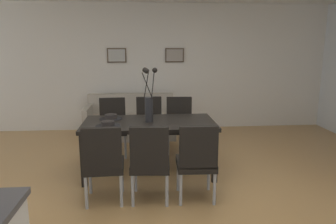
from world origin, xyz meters
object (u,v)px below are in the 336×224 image
dining_chair_mid_right (179,122)px  sofa (131,122)px  dining_table (149,127)px  dining_chair_far_left (150,160)px  dining_chair_mid_left (197,159)px  bowl_near_left (108,123)px  dining_chair_near_right (113,124)px  dining_chair_near_left (103,161)px  bowl_near_right (111,116)px  framed_picture_left (117,55)px  centerpiece_vase (149,101)px  dining_chair_far_right (149,122)px  framed_picture_center (175,55)px

dining_chair_mid_right → sofa: (-0.84, 1.05, -0.23)m
dining_table → sofa: bearing=99.7°
dining_chair_far_left → dining_chair_mid_left: same height
bowl_near_left → dining_chair_mid_right: bearing=44.5°
dining_chair_near_right → dining_chair_mid_left: (1.09, -1.72, 0.00)m
dining_chair_near_left → sofa: size_ratio=0.54×
dining_chair_near_left → bowl_near_right: dining_chair_near_left is taller
bowl_near_left → framed_picture_left: (-0.05, 2.61, 0.78)m
centerpiece_vase → dining_chair_mid_left: bearing=-59.7°
dining_chair_mid_right → dining_table: bearing=-121.8°
dining_chair_mid_left → dining_chair_mid_right: 1.72m
dining_chair_mid_left → framed_picture_left: framed_picture_left is taller
dining_chair_near_left → bowl_near_right: (-0.01, 1.06, 0.27)m
dining_chair_far_right → framed_picture_center: bearing=69.3°
dining_chair_far_left → framed_picture_left: framed_picture_left is taller
dining_chair_near_right → centerpiece_vase: bearing=-55.3°
dining_chair_far_left → dining_chair_mid_right: bearing=72.7°
bowl_near_left → framed_picture_center: framed_picture_center is taller
dining_chair_far_left → centerpiece_vase: (0.01, 0.87, 0.51)m
dining_chair_mid_left → dining_chair_mid_right: same height
dining_chair_near_left → dining_chair_mid_right: size_ratio=1.00×
dining_chair_far_right → framed_picture_left: (-0.62, 1.51, 1.05)m
sofa → framed_picture_center: 1.66m
dining_chair_far_right → sofa: 1.08m
dining_chair_near_left → dining_chair_far_right: size_ratio=1.00×
dining_table → framed_picture_left: framed_picture_left is taller
dining_chair_far_right → bowl_near_right: dining_chair_far_right is taller
dining_chair_near_left → bowl_near_left: (-0.01, 0.65, 0.27)m
dining_table → dining_chair_mid_left: bearing=-59.7°
dining_chair_far_left → bowl_near_right: 1.23m
dining_chair_near_right → sofa: bearing=76.5°
dining_chair_far_left → bowl_near_left: (-0.53, 0.67, 0.27)m
dining_table → bowl_near_left: bearing=-159.2°
dining_table → dining_chair_near_right: bearing=124.6°
bowl_near_left → sofa: bearing=84.1°
dining_chair_mid_left → framed_picture_center: size_ratio=2.36×
dining_chair_far_left → dining_chair_far_right: size_ratio=1.00×
dining_table → framed_picture_center: bearing=76.1°
dining_chair_near_left → dining_chair_mid_right: (1.05, 1.70, 0.00)m
dining_chair_far_right → bowl_near_right: 0.93m
dining_table → framed_picture_left: 2.63m
dining_chair_far_right → sofa: size_ratio=0.54×
dining_chair_far_right → centerpiece_vase: centerpiece_vase is taller
centerpiece_vase → framed_picture_center: framed_picture_center is taller
centerpiece_vase → framed_picture_left: (-0.60, 2.40, 0.54)m
dining_table → bowl_near_right: 0.59m
dining_chair_mid_left → centerpiece_vase: centerpiece_vase is taller
dining_chair_far_left → dining_chair_mid_right: size_ratio=1.00×
dining_table → framed_picture_center: size_ratio=4.63×
bowl_near_right → dining_chair_mid_left: bearing=-45.8°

